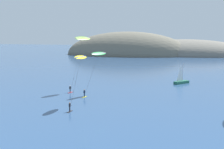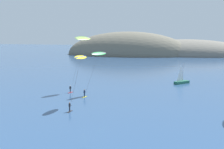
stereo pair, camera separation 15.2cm
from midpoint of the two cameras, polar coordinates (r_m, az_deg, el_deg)
headland_island at (r=180.56m, az=8.26°, el=3.94°), size 117.13×45.11×29.65m
sailboat_near at (r=79.59m, az=14.19°, el=-1.31°), size 4.75×5.02×5.70m
kitesurfer_green at (r=62.91m, az=-2.90°, el=3.50°), size 4.01×7.54×9.58m
kitesurfer_lime at (r=67.03m, az=-6.07°, el=6.54°), size 4.30×6.78×12.98m
kitesurfer_yellow at (r=52.53m, az=-6.49°, el=2.63°), size 1.87×7.87×9.61m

